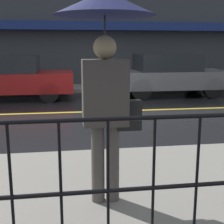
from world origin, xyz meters
TOP-DOWN VIEW (x-y plane):
  - ground_plane at (0.00, 0.00)m, footprint 80.00×80.00m
  - sidewalk_near at (0.00, -4.98)m, footprint 28.00×2.67m
  - sidewalk_far at (0.00, 4.52)m, footprint 28.00×1.76m
  - lane_marking at (0.00, 0.00)m, footprint 25.20×0.12m
  - building_storefront at (0.00, 5.53)m, footprint 28.00×0.85m
  - railing_foreground at (0.00, -6.06)m, footprint 12.00×0.04m
  - pedestrian at (-0.65, -5.30)m, footprint 0.96×0.96m
  - car_red at (-2.85, 2.52)m, footprint 4.05×1.90m
  - car_grey at (2.67, 2.52)m, footprint 4.09×1.85m

SIDE VIEW (x-z plane):
  - ground_plane at x=0.00m, z-range 0.00..0.00m
  - lane_marking at x=0.00m, z-range 0.00..0.01m
  - sidewalk_near at x=0.00m, z-range 0.00..0.15m
  - sidewalk_far at x=0.00m, z-range 0.00..0.15m
  - car_red at x=-2.85m, z-range 0.01..1.47m
  - car_grey at x=2.67m, z-range 0.02..1.51m
  - railing_foreground at x=0.00m, z-range 0.28..1.35m
  - pedestrian at x=-0.65m, z-range 0.70..2.78m
  - building_storefront at x=0.00m, z-range -0.04..6.67m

